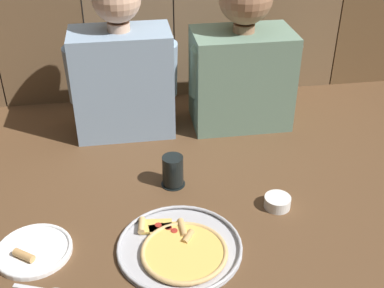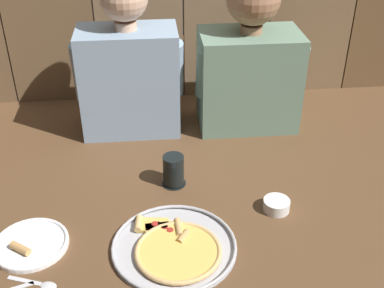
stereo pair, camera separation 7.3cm
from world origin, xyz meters
TOP-DOWN VIEW (x-y plane):
  - ground_plane at (0.00, 0.00)m, footprint 3.20×3.20m
  - pizza_tray at (-0.11, -0.17)m, footprint 0.35×0.35m
  - dinner_plate at (-0.51, -0.12)m, footprint 0.21×0.21m
  - drinking_glass at (-0.09, 0.14)m, footprint 0.08×0.08m
  - dipping_bowl at (0.22, -0.02)m, footprint 0.08×0.08m
  - diner_left at (-0.23, 0.53)m, footprint 0.40×0.21m
  - diner_right at (0.23, 0.53)m, footprint 0.41×0.24m

SIDE VIEW (x-z plane):
  - ground_plane at x=0.00m, z-range 0.00..0.00m
  - dinner_plate at x=-0.51m, z-range -0.01..0.03m
  - pizza_tray at x=-0.11m, z-range 0.00..0.02m
  - dipping_bowl at x=0.22m, z-range 0.00..0.04m
  - drinking_glass at x=-0.09m, z-range 0.00..0.11m
  - diner_left at x=-0.23m, z-range -0.03..0.58m
  - diner_right at x=0.23m, z-range -0.03..0.59m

